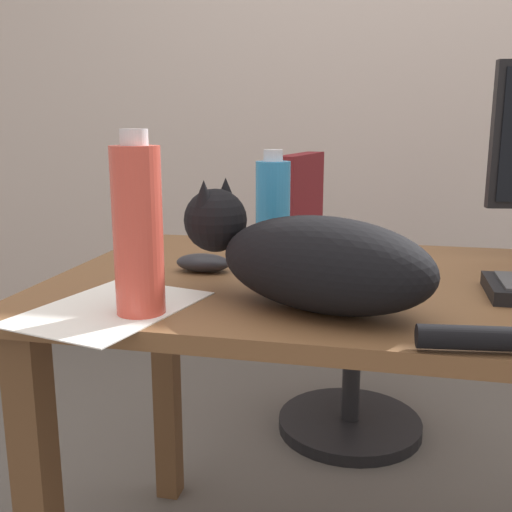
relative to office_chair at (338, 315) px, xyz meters
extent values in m
cube|color=beige|center=(0.23, 0.78, 0.90)|extent=(6.00, 0.04, 2.60)
cube|color=brown|center=(0.23, -0.79, 0.32)|extent=(1.43, 0.73, 0.03)
cube|color=brown|center=(-0.42, -0.48, -0.05)|extent=(0.06, 0.06, 0.70)
cylinder|color=black|center=(0.05, -0.01, -0.38)|extent=(0.48, 0.48, 0.04)
cylinder|color=black|center=(0.05, -0.01, -0.17)|extent=(0.06, 0.06, 0.47)
cylinder|color=maroon|center=(0.05, -0.01, 0.10)|extent=(0.44, 0.44, 0.06)
cube|color=maroon|center=(-0.13, 0.02, 0.33)|extent=(0.11, 0.36, 0.40)
ellipsoid|color=black|center=(0.05, -1.00, 0.41)|extent=(0.40, 0.30, 0.15)
sphere|color=black|center=(-0.15, -0.92, 0.46)|extent=(0.11, 0.11, 0.11)
cone|color=black|center=(-0.16, -0.94, 0.51)|extent=(0.04, 0.04, 0.04)
cone|color=black|center=(-0.13, -0.89, 0.51)|extent=(0.04, 0.04, 0.04)
cylinder|color=black|center=(0.28, -1.13, 0.35)|extent=(0.18, 0.05, 0.03)
ellipsoid|color=#232328|center=(-0.21, -0.79, 0.35)|extent=(0.11, 0.06, 0.04)
cube|color=white|center=(-0.28, -1.06, 0.33)|extent=(0.27, 0.34, 0.00)
cylinder|color=#D84C3D|center=(-0.22, -1.07, 0.46)|extent=(0.08, 0.08, 0.26)
cylinder|color=silver|center=(-0.22, -1.07, 0.60)|extent=(0.04, 0.04, 0.02)
cylinder|color=#2D8CD1|center=(-0.09, -0.68, 0.44)|extent=(0.07, 0.07, 0.21)
cylinder|color=silver|center=(-0.09, -0.68, 0.56)|extent=(0.04, 0.04, 0.02)
camera|label=1|loc=(0.15, -1.90, 0.62)|focal=41.87mm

